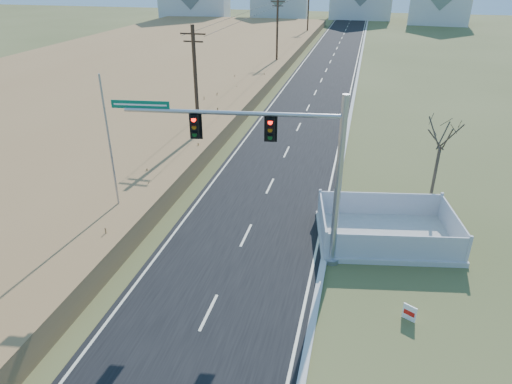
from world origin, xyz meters
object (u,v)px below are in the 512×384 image
Objects in this scene: traffic_signal_mast at (294,166)px; flagpole at (114,170)px; fence_enclosure at (386,234)px; bare_tree at (443,133)px; open_sign at (409,313)px.

traffic_signal_mast is 9.64m from flagpole.
bare_tree is at bearing 48.19° from fence_enclosure.
flagpole is at bearing 166.37° from traffic_signal_mast.
traffic_signal_mast reaches higher than fence_enclosure.
fence_enclosure is 5.98m from open_sign.
flagpole is (-9.44, 1.08, -1.62)m from traffic_signal_mast.
flagpole is (-13.85, -1.82, 2.93)m from fence_enclosure.
open_sign is (5.23, -3.02, -4.48)m from traffic_signal_mast.
fence_enclosure is at bearing -121.76° from bare_tree.
open_sign is 10.93m from bare_tree.
flagpole is (-14.66, 4.10, 2.86)m from open_sign.
open_sign is at bearing -99.58° from bare_tree.
traffic_signal_mast is 1.77× the size of bare_tree.
flagpole reaches higher than bare_tree.
traffic_signal_mast is 1.33× the size of fence_enclosure.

